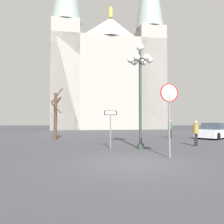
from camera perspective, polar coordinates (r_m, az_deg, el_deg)
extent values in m
plane|color=#38383D|center=(8.19, 5.62, -13.75)|extent=(120.00, 120.00, 0.00)
cube|color=gray|center=(41.95, -1.46, 6.76)|extent=(21.73, 14.64, 16.43)
pyramid|color=gray|center=(40.02, -0.36, 22.16)|extent=(7.31, 2.91, 3.50)
cylinder|color=gold|center=(41.19, -0.36, 25.51)|extent=(0.70, 0.70, 1.80)
cube|color=gray|center=(38.24, -12.45, 9.60)|extent=(5.36, 5.36, 18.92)
cube|color=gray|center=(40.51, 10.37, 8.91)|extent=(5.36, 5.36, 18.92)
cylinder|color=slate|center=(9.40, 15.42, -3.62)|extent=(0.08, 0.08, 2.79)
cylinder|color=red|center=(9.47, 15.33, 5.11)|extent=(0.81, 0.17, 0.82)
cylinder|color=white|center=(9.45, 15.37, 5.13)|extent=(0.71, 0.12, 0.72)
cylinder|color=slate|center=(11.94, -0.42, -5.17)|extent=(0.07, 0.07, 2.06)
cube|color=black|center=(11.93, -0.42, -0.24)|extent=(0.72, 0.20, 0.24)
cube|color=white|center=(11.92, -0.41, -0.23)|extent=(0.60, 0.15, 0.17)
cylinder|color=#2D3833|center=(12.14, 7.74, 3.40)|extent=(0.16, 0.16, 5.66)
cylinder|color=#2D3833|center=(12.17, 7.80, -9.24)|extent=(0.36, 0.36, 0.30)
sphere|color=white|center=(12.80, 7.66, 17.09)|extent=(0.43, 0.43, 0.43)
sphere|color=white|center=(12.68, 10.19, 13.81)|extent=(0.39, 0.39, 0.39)
cylinder|color=#2D3833|center=(12.63, 8.94, 13.87)|extent=(0.05, 0.55, 0.05)
sphere|color=white|center=(13.08, 8.54, 13.30)|extent=(0.39, 0.39, 0.39)
cylinder|color=#2D3833|center=(12.83, 8.12, 13.61)|extent=(0.50, 0.32, 0.05)
sphere|color=white|center=(12.99, 6.10, 13.39)|extent=(0.39, 0.39, 0.39)
cylinder|color=#2D3833|center=(12.78, 6.87, 13.65)|extent=(0.50, 0.32, 0.05)
sphere|color=white|center=(12.50, 5.13, 14.01)|extent=(0.39, 0.39, 0.39)
cylinder|color=#2D3833|center=(12.54, 6.41, 13.97)|extent=(0.05, 0.55, 0.05)
sphere|color=white|center=(12.09, 6.74, 14.59)|extent=(0.39, 0.39, 0.39)
cylinder|color=#2D3833|center=(12.33, 7.22, 14.25)|extent=(0.50, 0.32, 0.05)
sphere|color=white|center=(12.18, 9.37, 14.48)|extent=(0.39, 0.39, 0.39)
cylinder|color=#2D3833|center=(12.38, 8.51, 14.20)|extent=(0.50, 0.32, 0.05)
cylinder|color=#473323|center=(18.33, -15.21, -1.12)|extent=(0.27, 0.27, 3.95)
cylinder|color=#473323|center=(18.57, -14.80, 2.55)|extent=(0.53, 0.26, 0.84)
cylinder|color=#473323|center=(18.12, -15.59, 1.46)|extent=(0.64, 0.25, 1.04)
cylinder|color=#473323|center=(18.65, -14.55, 2.78)|extent=(0.69, 0.39, 0.82)
cylinder|color=#473323|center=(17.96, -14.92, 0.94)|extent=(0.83, 0.46, 0.84)
cylinder|color=#473323|center=(18.89, -14.78, 4.38)|extent=(1.00, 0.13, 1.31)
cube|color=silver|center=(20.95, 26.42, -5.17)|extent=(4.42, 3.96, 0.67)
cube|color=#333D47|center=(21.12, 26.63, -3.44)|extent=(2.85, 2.71, 0.58)
cylinder|color=black|center=(19.34, 26.90, -5.91)|extent=(0.64, 0.56, 0.64)
cylinder|color=black|center=(20.07, 22.60, -5.84)|extent=(0.64, 0.56, 0.64)
cylinder|color=black|center=(22.59, 26.02, -5.37)|extent=(0.64, 0.56, 0.64)
cylinder|color=black|center=(19.69, 15.83, -5.73)|extent=(0.12, 0.12, 0.83)
cylinder|color=black|center=(19.61, 15.41, -5.74)|extent=(0.12, 0.12, 0.83)
cylinder|color=#33663F|center=(19.62, 15.60, -3.61)|extent=(0.32, 0.32, 0.62)
sphere|color=tan|center=(19.61, 15.58, -2.37)|extent=(0.23, 0.23, 0.23)
cylinder|color=black|center=(14.42, 22.15, -7.03)|extent=(0.12, 0.12, 0.79)
cylinder|color=black|center=(14.28, 21.84, -7.08)|extent=(0.12, 0.12, 0.79)
cylinder|color=olive|center=(14.31, 21.95, -4.29)|extent=(0.32, 0.32, 0.59)
sphere|color=tan|center=(14.30, 21.93, -2.68)|extent=(0.21, 0.21, 0.21)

